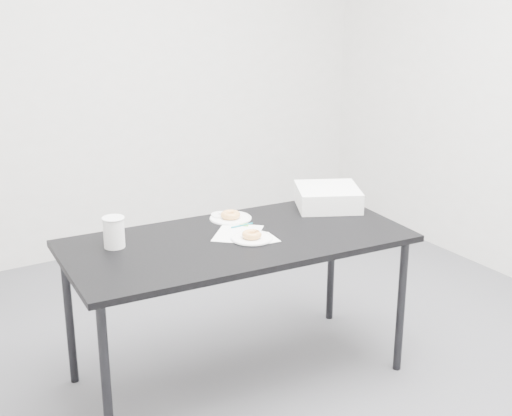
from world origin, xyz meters
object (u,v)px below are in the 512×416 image
scorecard (238,233)px  plate_near (252,238)px  pen (242,225)px  bakery_box (328,197)px  plate_far (231,218)px  coffee_cup (114,232)px  table (237,249)px  donut_near (252,235)px  donut_far (231,215)px

scorecard → plate_near: plate_near is taller
pen → bakery_box: size_ratio=0.37×
plate_far → bakery_box: size_ratio=0.66×
scorecard → bakery_box: bakery_box is taller
scorecard → plate_far: (0.07, 0.20, 0.00)m
pen → plate_far: pen is taller
scorecard → coffee_cup: bearing=-150.9°
plate_near → coffee_cup: size_ratio=1.38×
pen → plate_far: 0.13m
table → bakery_box: size_ratio=5.18×
plate_near → donut_near: size_ratio=2.13×
donut_far → coffee_cup: 0.65m
plate_far → coffee_cup: (-0.65, -0.06, 0.07)m
pen → donut_far: donut_far is taller
pen → plate_near: pen is taller
plate_near → bakery_box: bearing=19.2°
scorecard → coffee_cup: size_ratio=1.79×
pen → donut_near: bearing=-105.6°
scorecard → donut_near: donut_near is taller
donut_far → plate_far: bearing=180.0°
pen → plate_far: (0.01, 0.13, -0.00)m
table → coffee_cup: coffee_cup is taller
pen → coffee_cup: size_ratio=0.83×
plate_far → bakery_box: (0.54, -0.10, 0.05)m
plate_far → coffee_cup: coffee_cup is taller
pen → coffee_cup: coffee_cup is taller
scorecard → plate_near: 0.10m
pen → plate_near: 0.18m
bakery_box → table: bearing=-139.6°
pen → donut_near: size_ratio=1.28×
pen → coffee_cup: 0.64m
donut_far → table: bearing=-113.2°
donut_far → pen: bearing=-94.0°
plate_far → coffee_cup: size_ratio=1.48×
pen → scorecard: bearing=-131.2°
scorecard → plate_near: (0.02, -0.10, 0.00)m
plate_far → bakery_box: bearing=-10.1°
plate_far → donut_far: (0.00, 0.00, 0.02)m
pen → plate_near: bearing=-105.6°
scorecard → coffee_cup: (-0.57, 0.14, 0.07)m
table → pen: pen is taller
table → donut_near: bearing=-40.0°
donut_far → plate_near: bearing=-100.8°
table → donut_near: 0.11m
plate_far → table: bearing=-113.2°
donut_near → bakery_box: size_ratio=0.29×
table → bakery_box: bearing=18.0°
scorecard → pen: size_ratio=2.15×
plate_near → pen: bearing=74.5°
plate_near → donut_near: donut_near is taller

